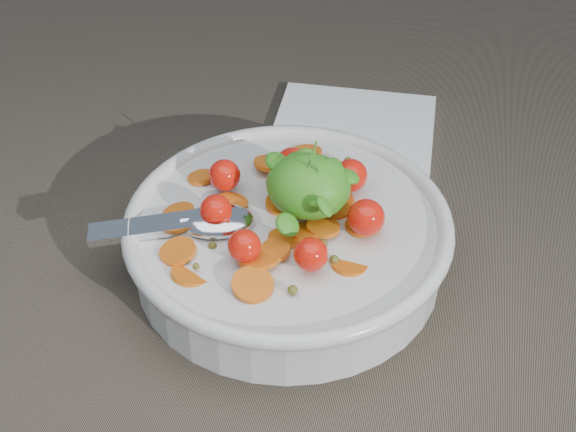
# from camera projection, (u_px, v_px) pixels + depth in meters

# --- Properties ---
(ground) EXTENTS (6.00, 6.00, 0.00)m
(ground) POSITION_uv_depth(u_px,v_px,m) (263.00, 274.00, 0.63)
(ground) COLOR brown
(ground) RESTS_ON ground
(bowl) EXTENTS (0.27, 0.25, 0.11)m
(bowl) POSITION_uv_depth(u_px,v_px,m) (288.00, 237.00, 0.62)
(bowl) COLOR silver
(bowl) RESTS_ON ground
(napkin) EXTENTS (0.16, 0.14, 0.01)m
(napkin) POSITION_uv_depth(u_px,v_px,m) (353.00, 128.00, 0.78)
(napkin) COLOR white
(napkin) RESTS_ON ground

